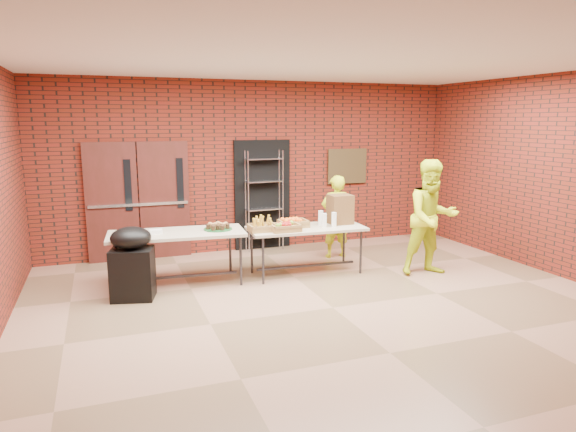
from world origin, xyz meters
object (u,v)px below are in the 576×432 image
Objects in this scene: volunteer_woman at (336,217)px; volunteer_man at (432,218)px; covered_grill at (132,263)px; wire_rack at (264,201)px; table_left at (177,237)px; coffee_dispenser at (340,209)px; table_right at (306,231)px.

volunteer_woman is 0.81× the size of volunteer_man.
covered_grill is 4.64m from volunteer_man.
wire_rack is 3.29m from covered_grill.
volunteer_man reaches higher than table_left.
covered_grill is at bearing 19.16° from volunteer_woman.
volunteer_woman is at bearing 70.16° from coffee_dispenser.
volunteer_man is (4.60, -0.42, 0.42)m from covered_grill.
coffee_dispenser is 0.47× the size of covered_grill.
volunteer_woman is at bearing 30.48° from covered_grill.
coffee_dispenser is at bearing 72.95° from volunteer_woman.
volunteer_woman is (1.04, -0.96, -0.20)m from wire_rack.
table_left is 4.25× the size of coffee_dispenser.
table_left is at bearing 174.88° from volunteer_man.
table_left is 1.11× the size of volunteer_man.
covered_grill is at bearing -170.89° from table_right.
volunteer_woman is (3.61, 1.06, 0.24)m from covered_grill.
coffee_dispenser is (0.63, 0.08, 0.31)m from table_right.
table_left is at bearing -141.04° from wire_rack.
wire_rack is 2.51m from table_left.
wire_rack is 1.86× the size of covered_grill.
table_right is 1.17m from volunteer_woman.
volunteer_woman reaches higher than covered_grill.
coffee_dispenser is at bearing 10.56° from table_right.
covered_grill reaches higher than table_left.
table_right is 0.71m from coffee_dispenser.
volunteer_man is at bearing -17.91° from table_right.
volunteer_woman reaches higher than table_right.
coffee_dispenser is at bearing 20.53° from covered_grill.
coffee_dispenser is at bearing 4.60° from table_left.
volunteer_man is (1.87, -0.71, 0.22)m from table_right.
table_left is 2.70m from coffee_dispenser.
table_right is 2.75m from covered_grill.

